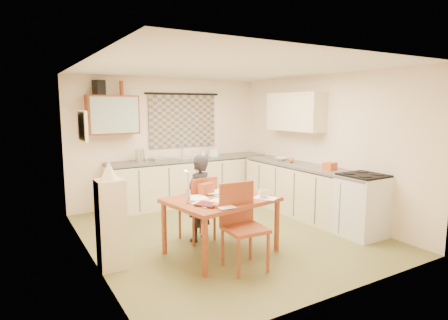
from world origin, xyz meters
TOP-DOWN VIEW (x-y plane):
  - floor at (0.00, 0.00)m, footprint 4.00×4.50m
  - ceiling at (0.00, 0.00)m, footprint 4.00×4.50m
  - wall_back at (0.00, 2.26)m, footprint 4.00×0.02m
  - wall_front at (0.00, -2.26)m, footprint 4.00×0.02m
  - wall_left at (-2.01, 0.00)m, footprint 0.02×4.50m
  - wall_right at (2.01, 0.00)m, footprint 0.02×4.50m
  - window_blind at (0.30, 2.22)m, footprint 1.45×0.03m
  - curtain_rod at (0.30, 2.20)m, footprint 1.60×0.04m
  - wall_cabinet at (-1.15, 2.08)m, footprint 0.90×0.34m
  - wall_cabinet_glass at (-1.15, 1.91)m, footprint 0.84×0.02m
  - upper_cabinet_right at (1.83, 0.55)m, footprint 0.34×1.30m
  - framed_print at (-1.97, 0.40)m, footprint 0.04×0.50m
  - print_canvas at (-1.95, 0.40)m, footprint 0.01×0.42m
  - counter_back at (0.32, 1.95)m, footprint 3.30×0.62m
  - counter_right at (1.70, 0.04)m, footprint 0.62×2.95m
  - stove at (1.70, -1.15)m, footprint 0.62×0.62m
  - sink at (0.29, 1.95)m, footprint 0.55×0.45m
  - tap at (0.24, 2.13)m, footprint 0.03×0.03m
  - dish_rack at (-0.32, 1.95)m, footprint 0.38×0.33m
  - kettle at (-0.71, 1.95)m, footprint 0.24×0.24m
  - mixing_bowl at (0.87, 1.95)m, footprint 0.31×0.31m
  - soap_bottle at (0.63, 2.00)m, footprint 0.11×0.11m
  - bowl at (1.70, 0.77)m, footprint 0.29×0.29m
  - orange_bag at (1.70, -0.48)m, footprint 0.25×0.21m
  - fruit_orange at (1.65, 0.42)m, footprint 0.10×0.10m
  - speaker at (-1.37, 2.08)m, footprint 0.21×0.24m
  - bottle_green at (-1.31, 2.08)m, footprint 0.08×0.08m
  - bottle_brown at (-0.97, 2.08)m, footprint 0.09×0.09m
  - dining_table at (-0.45, -0.62)m, footprint 1.49×1.22m
  - chair_far at (-0.51, -0.04)m, footprint 0.48×0.48m
  - chair_near at (-0.47, -1.20)m, footprint 0.49×0.49m
  - person at (-0.50, -0.05)m, footprint 0.68×0.63m
  - shelf_stand at (-1.84, -0.38)m, footprint 0.32×0.30m
  - lampshade at (-1.84, -0.38)m, footprint 0.20×0.20m
  - letter_rack at (-0.53, -0.36)m, footprint 0.24×0.16m
  - mug at (0.04, -0.89)m, footprint 0.17×0.17m
  - magazine at (-0.88, -0.92)m, footprint 0.44×0.45m
  - book at (-0.82, -0.80)m, footprint 0.25×0.31m
  - orange_box at (-0.73, -0.98)m, footprint 0.14×0.13m
  - eyeglasses at (-0.27, -0.87)m, footprint 0.13×0.05m
  - candle_holder at (-0.95, -0.65)m, footprint 0.07×0.07m
  - candle at (-0.94, -0.64)m, footprint 0.03×0.03m
  - candle_flame at (-0.97, -0.63)m, footprint 0.02×0.02m
  - papers at (-0.36, -0.61)m, footprint 1.16×1.06m

SIDE VIEW (x-z plane):
  - floor at x=0.00m, z-range -0.02..0.00m
  - chair_far at x=-0.51m, z-range -0.18..0.77m
  - chair_near at x=-0.47m, z-range -0.20..0.84m
  - dining_table at x=-0.45m, z-range 0.00..0.75m
  - counter_right at x=1.70m, z-range -0.01..0.91m
  - counter_back at x=0.32m, z-range -0.01..0.91m
  - stove at x=1.70m, z-range 0.00..0.95m
  - shelf_stand at x=-1.84m, z-range 0.00..1.10m
  - person at x=-0.50m, z-range 0.00..1.26m
  - eyeglasses at x=-0.27m, z-range 0.75..0.77m
  - book at x=-0.82m, z-range 0.75..0.77m
  - papers at x=-0.36m, z-range 0.75..0.78m
  - magazine at x=-0.88m, z-range 0.75..0.78m
  - orange_box at x=-0.73m, z-range 0.75..0.79m
  - mug at x=0.04m, z-range 0.75..0.86m
  - letter_rack at x=-0.53m, z-range 0.75..0.91m
  - candle_holder at x=-0.95m, z-range 0.75..0.93m
  - sink at x=0.29m, z-range 0.83..0.93m
  - bowl at x=1.70m, z-range 0.92..0.98m
  - dish_rack at x=-0.32m, z-range 0.92..0.98m
  - fruit_orange at x=1.65m, z-range 0.92..1.02m
  - orange_bag at x=1.70m, z-range 0.92..1.04m
  - mixing_bowl at x=0.87m, z-range 0.92..1.08m
  - soap_bottle at x=0.63m, z-range 0.92..1.09m
  - kettle at x=-0.71m, z-range 0.92..1.16m
  - candle at x=-0.94m, z-range 0.93..1.15m
  - tap at x=0.24m, z-range 0.92..1.20m
  - candle_flame at x=-0.97m, z-range 1.15..1.17m
  - lampshade at x=-1.84m, z-range 1.10..1.32m
  - wall_back at x=0.00m, z-range 0.00..2.50m
  - wall_front at x=0.00m, z-range 0.00..2.50m
  - wall_left at x=-2.01m, z-range 0.00..2.50m
  - wall_right at x=2.01m, z-range 0.00..2.50m
  - window_blind at x=0.30m, z-range 1.12..2.17m
  - framed_print at x=-1.97m, z-range 1.50..1.90m
  - print_canvas at x=-1.95m, z-range 1.54..1.86m
  - wall_cabinet at x=-1.15m, z-range 1.45..2.15m
  - wall_cabinet_glass at x=-1.15m, z-range 1.48..2.12m
  - upper_cabinet_right at x=1.83m, z-range 1.50..2.20m
  - curtain_rod at x=0.30m, z-range 2.18..2.22m
  - speaker at x=-1.37m, z-range 2.15..2.41m
  - bottle_green at x=-1.31m, z-range 2.15..2.41m
  - bottle_brown at x=-0.97m, z-range 2.15..2.41m
  - ceiling at x=0.00m, z-range 2.50..2.52m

